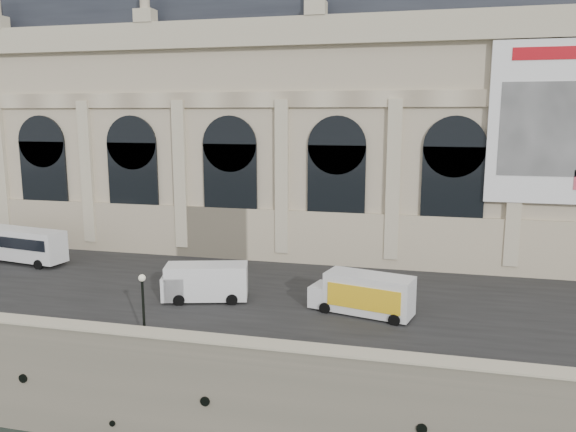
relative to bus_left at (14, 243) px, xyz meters
name	(u,v)px	position (x,y,z in m)	size (l,w,h in m)	color
quay	(301,258)	(23.45, 18.95, -4.83)	(160.00, 70.00, 6.00)	gray
street	(247,286)	(23.45, -2.05, -1.80)	(160.00, 24.00, 0.06)	#2D2D2D
parapet	(175,344)	(23.45, -15.45, -1.21)	(160.00, 1.40, 1.21)	gray
museum	(240,114)	(17.48, 14.81, 11.90)	(69.00, 18.70, 29.10)	#B7A88D
bus_left	(14,243)	(0.00, 0.00, 0.00)	(11.27, 4.01, 3.25)	silver
van_c	(202,282)	(21.32, -6.24, -0.41)	(6.61, 3.91, 2.77)	white
box_truck	(363,294)	(33.29, -6.32, -0.37)	(7.49, 3.94, 2.88)	silver
lamp_right	(143,308)	(20.83, -14.19, 0.28)	(0.43, 0.43, 4.23)	black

